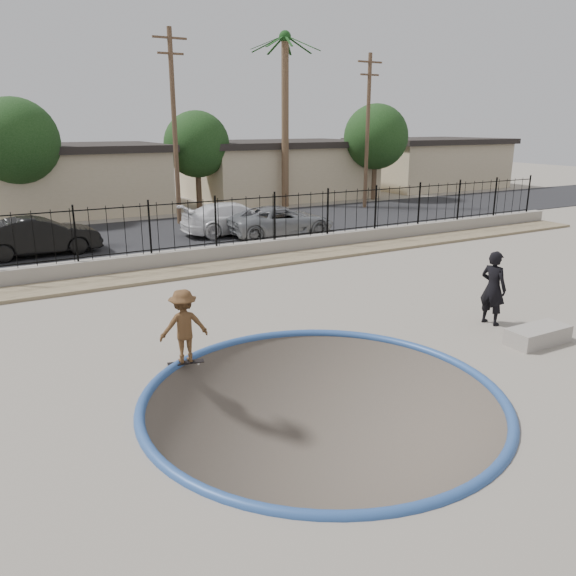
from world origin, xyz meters
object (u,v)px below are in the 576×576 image
at_px(skateboard, 186,363).
at_px(concrete_ledge, 538,335).
at_px(car_b, 39,236).
at_px(car_c, 234,218).
at_px(skater, 184,330).
at_px(videographer, 493,288).
at_px(car_d, 281,221).

height_order(skateboard, concrete_ledge, concrete_ledge).
bearing_deg(car_b, car_c, -90.46).
xyz_separation_m(skater, car_b, (-1.46, 12.87, -0.02)).
relative_size(videographer, car_d, 0.39).
bearing_deg(videographer, skateboard, 70.83).
bearing_deg(skater, car_d, -120.11).
distance_m(videographer, car_d, 13.09).
distance_m(car_c, car_d, 2.28).
distance_m(concrete_ledge, car_c, 16.20).
distance_m(car_b, car_d, 10.29).
bearing_deg(concrete_ledge, skater, 159.44).
xyz_separation_m(skateboard, car_d, (8.76, 11.67, 0.67)).
distance_m(skateboard, car_d, 14.60).
height_order(car_c, car_d, car_c).
bearing_deg(concrete_ledge, car_c, 92.23).
bearing_deg(car_d, car_b, 87.29).
bearing_deg(videographer, car_d, -13.10).
height_order(videographer, car_d, videographer).
xyz_separation_m(skater, videographer, (7.85, -1.39, 0.17)).
bearing_deg(concrete_ledge, car_b, 120.29).
distance_m(videographer, car_c, 14.68).
relative_size(concrete_ledge, car_b, 0.35).
xyz_separation_m(skateboard, concrete_ledge, (7.76, -2.91, 0.14)).
relative_size(skater, videographer, 0.83).
distance_m(skateboard, concrete_ledge, 8.29).
relative_size(videographer, car_c, 0.39).
bearing_deg(videographer, concrete_ledge, 167.60).
bearing_deg(videographer, car_b, 24.02).
distance_m(concrete_ledge, car_d, 14.62).
height_order(skater, concrete_ledge, skater).
bearing_deg(skateboard, car_b, 108.56).
distance_m(concrete_ledge, car_b, 18.29).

